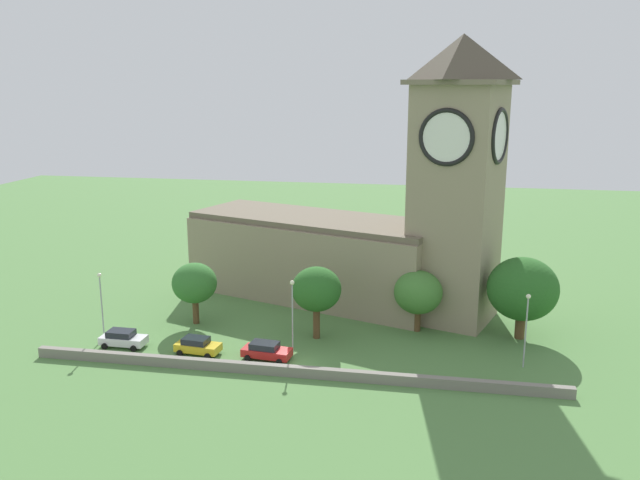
{
  "coord_description": "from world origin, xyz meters",
  "views": [
    {
      "loc": [
        12.42,
        -54.78,
        25.35
      ],
      "look_at": [
        1.0,
        8.15,
        10.14
      ],
      "focal_mm": 36.71,
      "sensor_mm": 36.0,
      "label": 1
    }
  ],
  "objects_px": {
    "car_white": "(123,338)",
    "streetlamp_central": "(527,319)",
    "streetlamp_west_mid": "(292,305)",
    "tree_churchyard": "(316,289)",
    "church": "(366,229)",
    "car_red": "(266,351)",
    "tree_by_tower": "(523,289)",
    "car_yellow": "(198,346)",
    "streetlamp_west_end": "(101,295)",
    "tree_riverside_east": "(418,292)",
    "tree_riverside_west": "(195,283)"
  },
  "relations": [
    {
      "from": "tree_riverside_east",
      "to": "tree_churchyard",
      "type": "bearing_deg",
      "value": -159.06
    },
    {
      "from": "tree_riverside_east",
      "to": "tree_riverside_west",
      "type": "distance_m",
      "value": 23.88
    },
    {
      "from": "tree_churchyard",
      "to": "streetlamp_west_mid",
      "type": "bearing_deg",
      "value": -112.82
    },
    {
      "from": "tree_by_tower",
      "to": "car_yellow",
      "type": "bearing_deg",
      "value": -162.65
    },
    {
      "from": "streetlamp_west_mid",
      "to": "tree_churchyard",
      "type": "relative_size",
      "value": 0.96
    },
    {
      "from": "church",
      "to": "streetlamp_central",
      "type": "height_order",
      "value": "church"
    },
    {
      "from": "streetlamp_west_end",
      "to": "tree_by_tower",
      "type": "xyz_separation_m",
      "value": [
        41.98,
        7.68,
        0.61
      ]
    },
    {
      "from": "tree_riverside_east",
      "to": "tree_riverside_west",
      "type": "bearing_deg",
      "value": -175.18
    },
    {
      "from": "tree_by_tower",
      "to": "streetlamp_west_mid",
      "type": "bearing_deg",
      "value": -161.1
    },
    {
      "from": "tree_churchyard",
      "to": "tree_riverside_west",
      "type": "xyz_separation_m",
      "value": [
        -13.72,
        1.85,
        -0.66
      ]
    },
    {
      "from": "car_yellow",
      "to": "tree_by_tower",
      "type": "height_order",
      "value": "tree_by_tower"
    },
    {
      "from": "church",
      "to": "car_red",
      "type": "distance_m",
      "value": 20.99
    },
    {
      "from": "church",
      "to": "car_red",
      "type": "xyz_separation_m",
      "value": [
        -7.32,
        -17.89,
        -8.18
      ]
    },
    {
      "from": "streetlamp_central",
      "to": "streetlamp_west_mid",
      "type": "bearing_deg",
      "value": -179.4
    },
    {
      "from": "streetlamp_west_end",
      "to": "streetlamp_central",
      "type": "height_order",
      "value": "streetlamp_central"
    },
    {
      "from": "car_red",
      "to": "streetlamp_west_end",
      "type": "distance_m",
      "value": 18.26
    },
    {
      "from": "church",
      "to": "streetlamp_west_mid",
      "type": "xyz_separation_m",
      "value": [
        -5.23,
        -15.73,
        -4.2
      ]
    },
    {
      "from": "tree_churchyard",
      "to": "car_yellow",
      "type": "bearing_deg",
      "value": -150.41
    },
    {
      "from": "car_white",
      "to": "streetlamp_central",
      "type": "relative_size",
      "value": 0.64
    },
    {
      "from": "car_white",
      "to": "streetlamp_central",
      "type": "xyz_separation_m",
      "value": [
        38.58,
        1.99,
        3.87
      ]
    },
    {
      "from": "car_red",
      "to": "streetlamp_west_end",
      "type": "relative_size",
      "value": 0.69
    },
    {
      "from": "streetlamp_west_mid",
      "to": "tree_churchyard",
      "type": "xyz_separation_m",
      "value": [
        1.63,
        3.88,
        0.4
      ]
    },
    {
      "from": "streetlamp_west_end",
      "to": "tree_churchyard",
      "type": "height_order",
      "value": "tree_churchyard"
    },
    {
      "from": "church",
      "to": "tree_churchyard",
      "type": "height_order",
      "value": "church"
    },
    {
      "from": "tree_churchyard",
      "to": "tree_by_tower",
      "type": "relative_size",
      "value": 0.89
    },
    {
      "from": "church",
      "to": "car_yellow",
      "type": "relative_size",
      "value": 8.62
    },
    {
      "from": "tree_riverside_west",
      "to": "car_yellow",
      "type": "bearing_deg",
      "value": -68.28
    },
    {
      "from": "church",
      "to": "streetlamp_west_end",
      "type": "relative_size",
      "value": 5.57
    },
    {
      "from": "car_red",
      "to": "tree_riverside_east",
      "type": "relative_size",
      "value": 0.73
    },
    {
      "from": "church",
      "to": "tree_by_tower",
      "type": "bearing_deg",
      "value": -25.71
    },
    {
      "from": "church",
      "to": "streetlamp_central",
      "type": "distance_m",
      "value": 23.03
    },
    {
      "from": "streetlamp_west_mid",
      "to": "tree_by_tower",
      "type": "height_order",
      "value": "tree_by_tower"
    },
    {
      "from": "car_white",
      "to": "tree_riverside_east",
      "type": "xyz_separation_m",
      "value": [
        28.6,
        9.5,
        3.41
      ]
    },
    {
      "from": "church",
      "to": "car_white",
      "type": "height_order",
      "value": "church"
    },
    {
      "from": "car_red",
      "to": "tree_churchyard",
      "type": "xyz_separation_m",
      "value": [
        3.72,
        6.03,
        4.38
      ]
    },
    {
      "from": "streetlamp_central",
      "to": "streetlamp_west_end",
      "type": "bearing_deg",
      "value": -179.56
    },
    {
      "from": "tree_riverside_west",
      "to": "car_white",
      "type": "bearing_deg",
      "value": -122.66
    },
    {
      "from": "streetlamp_west_mid",
      "to": "tree_by_tower",
      "type": "distance_m",
      "value": 23.42
    },
    {
      "from": "streetlamp_west_mid",
      "to": "car_red",
      "type": "bearing_deg",
      "value": -134.13
    },
    {
      "from": "car_white",
      "to": "tree_by_tower",
      "type": "relative_size",
      "value": 0.53
    },
    {
      "from": "church",
      "to": "car_yellow",
      "type": "xyz_separation_m",
      "value": [
        -14.18,
        -17.87,
        -8.19
      ]
    },
    {
      "from": "car_white",
      "to": "tree_riverside_west",
      "type": "height_order",
      "value": "tree_riverside_west"
    },
    {
      "from": "car_white",
      "to": "tree_by_tower",
      "type": "height_order",
      "value": "tree_by_tower"
    },
    {
      "from": "tree_riverside_west",
      "to": "car_red",
      "type": "bearing_deg",
      "value": -38.28
    },
    {
      "from": "tree_riverside_west",
      "to": "tree_by_tower",
      "type": "xyz_separation_m",
      "value": [
        34.24,
        1.86,
        0.71
      ]
    },
    {
      "from": "streetlamp_west_mid",
      "to": "tree_riverside_east",
      "type": "height_order",
      "value": "streetlamp_west_mid"
    },
    {
      "from": "tree_riverside_east",
      "to": "tree_churchyard",
      "type": "distance_m",
      "value": 10.84
    },
    {
      "from": "church",
      "to": "tree_by_tower",
      "type": "xyz_separation_m",
      "value": [
        16.93,
        -8.15,
        -3.75
      ]
    },
    {
      "from": "streetlamp_west_end",
      "to": "tree_riverside_east",
      "type": "xyz_separation_m",
      "value": [
        31.54,
        7.83,
        -0.4
      ]
    },
    {
      "from": "church",
      "to": "tree_riverside_west",
      "type": "bearing_deg",
      "value": -149.97
    }
  ]
}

